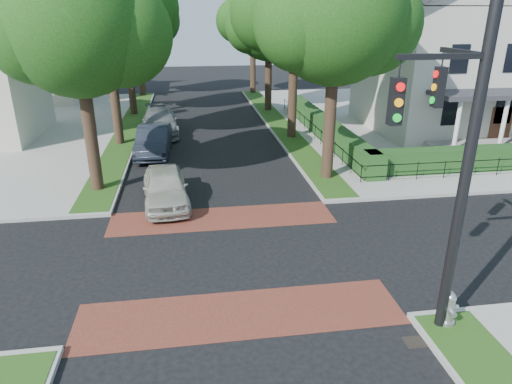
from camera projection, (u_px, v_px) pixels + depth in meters
ground at (230, 257)px, 15.58m from camera, size 120.00×120.00×0.00m
sidewalk_ne at (455, 118)px, 35.70m from camera, size 30.00×30.00×0.15m
crosswalk_far at (222, 218)px, 18.53m from camera, size 9.00×2.20×0.01m
crosswalk_near at (241, 314)px, 12.64m from camera, size 9.00×2.20×0.01m
storm_drain at (417, 342)px, 11.57m from camera, size 0.65×0.45×0.01m
grass_strip_ne at (278, 123)px, 33.84m from camera, size 1.60×29.80×0.02m
grass_strip_nw at (129, 128)px, 32.36m from camera, size 1.60×29.80×0.02m
tree_right_near at (337, 16)px, 20.21m from camera, size 7.75×6.67×10.66m
tree_right_mid at (296, 9)px, 27.45m from camera, size 8.25×7.09×11.22m
tree_right_far at (270, 24)px, 36.10m from camera, size 7.25×6.23×9.74m
tree_right_back at (254, 18)px, 44.25m from camera, size 7.50×6.45×10.20m
tree_left_near at (80, 26)px, 18.83m from camera, size 7.50×6.45×10.20m
tree_left_mid at (107, 2)px, 25.81m from camera, size 8.00×6.88×11.48m
tree_left_far at (127, 22)px, 34.51m from camera, size 7.00×6.02×9.86m
tree_left_back at (137, 17)px, 42.70m from camera, size 7.75×6.66×10.44m
hedge_main_road at (324, 127)px, 30.16m from camera, size 1.00×18.00×1.20m
fence_main_road at (312, 129)px, 30.11m from camera, size 0.06×18.00×0.90m
house_victorian at (467, 41)px, 30.41m from camera, size 13.00×13.05×12.48m
house_left_far at (24, 45)px, 41.05m from camera, size 10.00×9.00×10.14m
traffic_signal at (455, 157)px, 10.46m from camera, size 2.17×2.00×8.00m
parked_car_front at (165, 187)px, 19.62m from camera, size 2.27×4.77×1.57m
parked_car_middle at (154, 141)px, 26.48m from camera, size 1.97×5.17×1.68m
parked_car_rear at (160, 122)px, 31.07m from camera, size 2.70×5.90×1.67m
fire_hydrant at (449, 309)px, 11.84m from camera, size 0.51×0.52×0.99m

